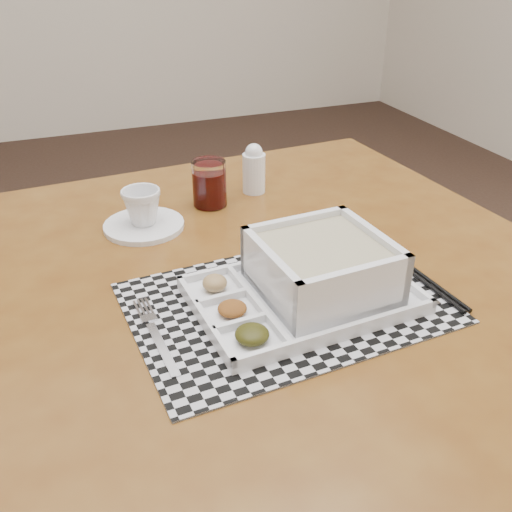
# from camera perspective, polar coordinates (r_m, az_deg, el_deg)

# --- Properties ---
(floor) EXTENTS (5.00, 5.00, 0.00)m
(floor) POSITION_cam_1_polar(r_m,az_deg,el_deg) (2.07, -10.68, -8.25)
(floor) COLOR black
(floor) RESTS_ON ground
(dining_table) EXTENTS (1.09, 1.09, 0.77)m
(dining_table) POSITION_cam_1_polar(r_m,az_deg,el_deg) (0.98, 0.21, -5.22)
(dining_table) COLOR #552E0F
(dining_table) RESTS_ON ground
(placemat) EXTENTS (0.47, 0.35, 0.00)m
(placemat) POSITION_cam_1_polar(r_m,az_deg,el_deg) (0.86, 3.01, -4.69)
(placemat) COLOR #B2B2BA
(placemat) RESTS_ON dining_table
(serving_tray) EXTENTS (0.33, 0.24, 0.09)m
(serving_tray) POSITION_cam_1_polar(r_m,az_deg,el_deg) (0.85, 5.91, -2.04)
(serving_tray) COLOR white
(serving_tray) RESTS_ON placemat
(fork) EXTENTS (0.03, 0.19, 0.00)m
(fork) POSITION_cam_1_polar(r_m,az_deg,el_deg) (0.80, -9.97, -7.57)
(fork) COLOR silver
(fork) RESTS_ON placemat
(spoon) EXTENTS (0.04, 0.18, 0.01)m
(spoon) POSITION_cam_1_polar(r_m,az_deg,el_deg) (0.97, 12.65, -0.55)
(spoon) COLOR silver
(spoon) RESTS_ON placemat
(chopsticks) EXTENTS (0.03, 0.24, 0.01)m
(chopsticks) POSITION_cam_1_polar(r_m,az_deg,el_deg) (0.95, 15.62, -1.60)
(chopsticks) COLOR black
(chopsticks) RESTS_ON placemat
(saucer) EXTENTS (0.15, 0.15, 0.01)m
(saucer) POSITION_cam_1_polar(r_m,az_deg,el_deg) (1.09, -11.14, 3.01)
(saucer) COLOR white
(saucer) RESTS_ON dining_table
(cup) EXTENTS (0.09, 0.09, 0.07)m
(cup) POSITION_cam_1_polar(r_m,az_deg,el_deg) (1.07, -11.33, 4.85)
(cup) COLOR white
(cup) RESTS_ON saucer
(juice_glass) EXTENTS (0.07, 0.07, 0.09)m
(juice_glass) POSITION_cam_1_polar(r_m,az_deg,el_deg) (1.15, -4.68, 7.04)
(juice_glass) COLOR white
(juice_glass) RESTS_ON dining_table
(creamer_bottle) EXTENTS (0.05, 0.05, 0.11)m
(creamer_bottle) POSITION_cam_1_polar(r_m,az_deg,el_deg) (1.21, -0.21, 8.68)
(creamer_bottle) COLOR white
(creamer_bottle) RESTS_ON dining_table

